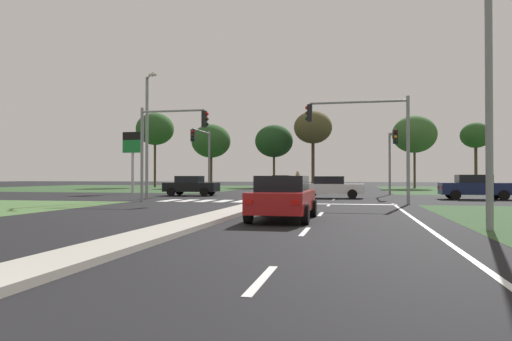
{
  "coord_description": "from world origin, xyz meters",
  "views": [
    {
      "loc": [
        4.8,
        -2.53,
        1.48
      ],
      "look_at": [
        -1.69,
        28.39,
        1.89
      ],
      "focal_mm": 32.9,
      "sensor_mm": 36.0,
      "label": 1
    }
  ],
  "objects": [
    {
      "name": "pedestrian_at_median",
      "position": [
        -0.06,
        38.44,
        1.27
      ],
      "size": [
        0.34,
        0.34,
        1.85
      ],
      "rotation": [
        0.0,
        0.0,
        1.85
      ],
      "color": "#232833",
      "rests_on": "median_island_far"
    },
    {
      "name": "street_lamp_second",
      "position": [
        -8.35,
        25.77,
        4.51
      ],
      "size": [
        1.4,
        1.64,
        8.01
      ],
      "color": "gray",
      "rests_on": "ground"
    },
    {
      "name": "lane_dash_third",
      "position": [
        3.5,
        16.08,
        0.01
      ],
      "size": [
        0.14,
        2.0,
        0.01
      ],
      "primitive_type": "cube",
      "color": "silver",
      "rests_on": "ground"
    },
    {
      "name": "traffic_signal_near_left",
      "position": [
        -6.09,
        23.4,
        3.83
      ],
      "size": [
        4.24,
        0.32,
        5.6
      ],
      "color": "gray",
      "rests_on": "ground"
    },
    {
      "name": "crosswalk_bar_near",
      "position": [
        -6.4,
        24.8,
        0.01
      ],
      "size": [
        0.7,
        2.8,
        0.01
      ],
      "primitive_type": "cube",
      "color": "silver",
      "rests_on": "ground"
    },
    {
      "name": "crosswalk_bar_second",
      "position": [
        -5.25,
        24.8,
        0.01
      ],
      "size": [
        0.7,
        2.8,
        0.01
      ],
      "primitive_type": "cube",
      "color": "silver",
      "rests_on": "ground"
    },
    {
      "name": "median_island_far",
      "position": [
        0.0,
        55.0,
        0.07
      ],
      "size": [
        1.2,
        36.0,
        0.14
      ],
      "primitive_type": "cube",
      "color": "gray",
      "rests_on": "ground"
    },
    {
      "name": "crosswalk_bar_third",
      "position": [
        -4.1,
        24.8,
        0.01
      ],
      "size": [
        0.7,
        2.8,
        0.01
      ],
      "primitive_type": "cube",
      "color": "silver",
      "rests_on": "ground"
    },
    {
      "name": "crosswalk_bar_fourth",
      "position": [
        -2.95,
        24.8,
        0.01
      ],
      "size": [
        0.7,
        2.8,
        0.01
      ],
      "primitive_type": "cube",
      "color": "silver",
      "rests_on": "ground"
    },
    {
      "name": "median_island_near",
      "position": [
        0.0,
        11.0,
        0.07
      ],
      "size": [
        1.2,
        22.0,
        0.14
      ],
      "primitive_type": "cube",
      "color": "#ADA89E",
      "rests_on": "ground"
    },
    {
      "name": "treeline_third",
      "position": [
        -6.06,
        61.25,
        6.37
      ],
      "size": [
        5.23,
        5.23,
        8.61
      ],
      "color": "#423323",
      "rests_on": "ground"
    },
    {
      "name": "traffic_signal_far_left",
      "position": [
        -7.6,
        34.95,
        3.78
      ],
      "size": [
        0.32,
        4.55,
        5.49
      ],
      "color": "gray",
      "rests_on": "ground"
    },
    {
      "name": "ground_plane",
      "position": [
        0.0,
        30.0,
        0.0
      ],
      "size": [
        200.0,
        200.0,
        0.0
      ],
      "primitive_type": "plane",
      "color": "black"
    },
    {
      "name": "grass_verge_far_left",
      "position": [
        -25.5,
        54.5,
        0.0
      ],
      "size": [
        35.0,
        35.0,
        0.01
      ],
      "primitive_type": "cube",
      "color": "#2D4C28",
      "rests_on": "ground"
    },
    {
      "name": "car_black_fifth",
      "position": [
        -7.64,
        32.09,
        0.78
      ],
      "size": [
        4.17,
        2.02,
        1.53
      ],
      "rotation": [
        0.0,
        0.0,
        -1.57
      ],
      "color": "black",
      "rests_on": "ground"
    },
    {
      "name": "treeline_sixth",
      "position": [
        20.13,
        62.27,
        6.75
      ],
      "size": [
        3.83,
        3.83,
        8.44
      ],
      "color": "#423323",
      "rests_on": "ground"
    },
    {
      "name": "treeline_fifth",
      "position": [
        12.3,
        59.8,
        6.85
      ],
      "size": [
        5.54,
        5.54,
        9.22
      ],
      "color": "#423323",
      "rests_on": "ground"
    },
    {
      "name": "stop_bar_near",
      "position": [
        3.8,
        23.0,
        0.01
      ],
      "size": [
        6.4,
        0.5,
        0.01
      ],
      "primitive_type": "cube",
      "color": "silver",
      "rests_on": "ground"
    },
    {
      "name": "lane_dash_fifth",
      "position": [
        3.5,
        28.08,
        0.01
      ],
      "size": [
        0.14,
        2.0,
        0.01
      ],
      "primitive_type": "cube",
      "color": "silver",
      "rests_on": "ground"
    },
    {
      "name": "crosswalk_bar_fifth",
      "position": [
        -1.8,
        24.8,
        0.01
      ],
      "size": [
        0.7,
        2.8,
        0.01
      ],
      "primitive_type": "cube",
      "color": "silver",
      "rests_on": "ground"
    },
    {
      "name": "car_navy_third",
      "position": [
        12.49,
        30.1,
        0.82
      ],
      "size": [
        4.47,
        1.95,
        1.6
      ],
      "rotation": [
        0.0,
        0.0,
        -1.57
      ],
      "color": "#161E47",
      "rests_on": "ground"
    },
    {
      "name": "car_red_second",
      "position": [
        2.42,
        13.34,
        0.77
      ],
      "size": [
        2.03,
        4.51,
        1.51
      ],
      "color": "#A31919",
      "rests_on": "ground"
    },
    {
      "name": "car_teal_near",
      "position": [
        -2.37,
        43.87,
        0.82
      ],
      "size": [
        1.98,
        4.36,
        1.61
      ],
      "rotation": [
        0.0,
        0.0,
        3.14
      ],
      "color": "#19565B",
      "rests_on": "ground"
    },
    {
      "name": "fuel_price_totem",
      "position": [
        -14.08,
        35.12,
        3.91
      ],
      "size": [
        1.8,
        0.24,
        5.37
      ],
      "color": "silver",
      "rests_on": "ground"
    },
    {
      "name": "lane_dash_near",
      "position": [
        3.5,
        4.08,
        0.01
      ],
      "size": [
        0.14,
        2.0,
        0.01
      ],
      "primitive_type": "cube",
      "color": "silver",
      "rests_on": "ground"
    },
    {
      "name": "edge_line_right",
      "position": [
        6.85,
        12.0,
        0.01
      ],
      "size": [
        0.14,
        24.0,
        0.01
      ],
      "primitive_type": "cube",
      "color": "silver",
      "rests_on": "ground"
    },
    {
      "name": "treeline_near",
      "position": [
        -22.57,
        58.78,
        8.14
      ],
      "size": [
        5.28,
        5.28,
        10.42
      ],
      "color": "#423323",
      "rests_on": "ground"
    },
    {
      "name": "car_white_fourth",
      "position": [
        3.23,
        30.02,
        0.77
      ],
      "size": [
        4.43,
        1.95,
        1.5
      ],
      "rotation": [
        0.0,
        0.0,
        -1.57
      ],
      "color": "silver",
      "rests_on": "ground"
    },
    {
      "name": "street_lamp_near",
      "position": [
        8.62,
        11.46,
        5.5
      ],
      "size": [
        2.13,
        0.3,
        9.95
      ],
      "color": "gray",
      "rests_on": "ground"
    },
    {
      "name": "treeline_fourth",
      "position": [
        -0.45,
        58.55,
        7.84
      ],
      "size": [
        4.95,
        4.95,
        10.0
      ],
      "color": "#423323",
      "rests_on": "ground"
    },
    {
      "name": "traffic_signal_far_right",
      "position": [
        7.6,
        34.35,
        3.54
      ],
      "size": [
        0.32,
        5.77,
        5.01
      ],
      "color": "gray",
      "rests_on": "ground"
    },
    {
      "name": "traffic_signal_near_right",
      "position": [
        5.59,
        23.4,
        4.03
      ],
      "size": [
        5.55,
        0.32,
        5.78
      ],
      "color": "gray",
      "rests_on": "ground"
    },
    {
      "name": "treeline_second",
      "position": [
        -14.02,
        57.68,
        6.23
      ],
      "size": [
        5.25,
        5.25,
        8.49
      ],
      "color": "#423323",
      "rests_on": "ground"
    },
    {
      "name": "lane_dash_second",
      "position": [
        3.5,
        10.08,
        0.01
      ],
      "size": [
        0.14,
        2.0,
        0.01
      ],
      "primitive_type": "cube",
      "color": "silver",
      "rests_on": "ground"
    },
    {
      "name": "crosswalk_bar_sixth",
      "position": [
        -0.65,
        24.8,
        0.01
      ],
      "size": [
        0.7,
        2.8,
        0.01
      ],
      "primitive_type": "cube",
      "color": "silver",
      "rests_on": "ground"
    },
    {
      "name": "crosswalk_bar_seventh",
      "position": [
        0.5,
        24.8,
        0.01
      ],
      "size": [
        0.7,
        2.8,
        0.01
      ],
      "primitive_type": "cube",
      "color": "silver",
      "rests_on": "ground"
    },
    {
      "name": "lane_dash_fourth",
      "position": [
        3.5,
        22.08,
        0.01
      ],
      "size": [
        0.14,
        2.0,
        0.01
      ],
      "primitive_type": "cube",
      "color": "silver",
      "rests_on": "ground"
    }
  ]
}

